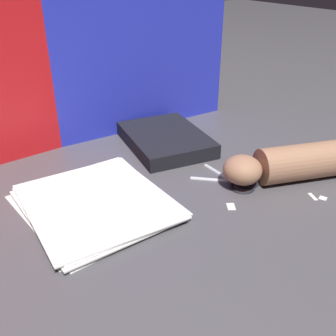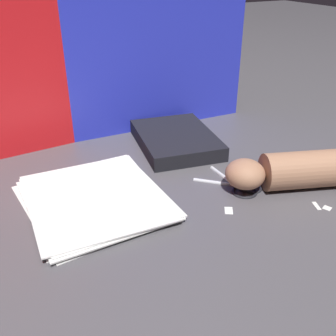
{
  "view_description": "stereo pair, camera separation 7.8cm",
  "coord_description": "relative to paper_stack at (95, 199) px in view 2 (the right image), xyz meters",
  "views": [
    {
      "loc": [
        -0.36,
        -0.54,
        0.43
      ],
      "look_at": [
        0.02,
        0.03,
        0.06
      ],
      "focal_mm": 42.0,
      "sensor_mm": 36.0,
      "label": 1
    },
    {
      "loc": [
        -0.29,
        -0.58,
        0.43
      ],
      "look_at": [
        0.02,
        0.03,
        0.06
      ],
      "focal_mm": 42.0,
      "sensor_mm": 36.0,
      "label": 2
    }
  ],
  "objects": [
    {
      "name": "hand_forearm",
      "position": [
        0.4,
        -0.14,
        0.03
      ],
      "size": [
        0.31,
        0.18,
        0.08
      ],
      "color": "#A87556",
      "rests_on": "ground_plane"
    },
    {
      "name": "scissors",
      "position": [
        0.29,
        -0.09,
        -0.0
      ],
      "size": [
        0.13,
        0.15,
        0.01
      ],
      "color": "silver",
      "rests_on": "ground_plane"
    },
    {
      "name": "book_closed",
      "position": [
        0.27,
        0.16,
        0.01
      ],
      "size": [
        0.22,
        0.27,
        0.04
      ],
      "color": "black",
      "rests_on": "ground_plane"
    },
    {
      "name": "backdrop_panel_left",
      "position": [
        -0.03,
        0.3,
        0.23
      ],
      "size": [
        0.77,
        0.08,
        0.48
      ],
      "color": "red",
      "rests_on": "ground_plane"
    },
    {
      "name": "paper_scrap_mid",
      "position": [
        0.38,
        -0.21,
        -0.01
      ],
      "size": [
        0.02,
        0.03,
        0.0
      ],
      "color": "white",
      "rests_on": "ground_plane"
    },
    {
      "name": "paper_scrap_near",
      "position": [
        0.22,
        -0.15,
        -0.01
      ],
      "size": [
        0.03,
        0.03,
        0.0
      ],
      "color": "white",
      "rests_on": "ground_plane"
    },
    {
      "name": "paper_stack",
      "position": [
        0.0,
        0.0,
        0.0
      ],
      "size": [
        0.28,
        0.31,
        0.02
      ],
      "color": "white",
      "rests_on": "ground_plane"
    },
    {
      "name": "ground_plane",
      "position": [
        0.12,
        -0.07,
        -0.01
      ],
      "size": [
        6.0,
        6.0,
        0.0
      ],
      "primitive_type": "plane",
      "color": "#4C494F"
    },
    {
      "name": "paper_scrap_far",
      "position": [
        0.4,
        -0.23,
        -0.01
      ],
      "size": [
        0.02,
        0.02,
        0.0
      ],
      "color": "white",
      "rests_on": "ground_plane"
    },
    {
      "name": "backdrop_panel_center",
      "position": [
        0.27,
        0.3,
        0.28
      ],
      "size": [
        0.57,
        0.03,
        0.57
      ],
      "color": "#2833D1",
      "rests_on": "ground_plane"
    }
  ]
}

